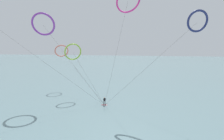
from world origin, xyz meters
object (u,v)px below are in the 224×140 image
at_px(kite_coral, 62,51).
at_px(kite_magenta, 128,0).
at_px(surfer_crimson, 104,102).
at_px(kite_violet, 43,24).
at_px(kite_lime, 73,52).
at_px(kite_navy, 197,21).

bearing_deg(kite_coral, kite_magenta, 118.55).
height_order(surfer_crimson, kite_violet, kite_violet).
distance_m(kite_violet, kite_lime, 9.34).
distance_m(kite_lime, kite_coral, 10.08).
xyz_separation_m(kite_lime, kite_navy, (25.73, -11.66, 5.60)).
relative_size(surfer_crimson, kite_coral, 0.10).
relative_size(kite_lime, kite_navy, 0.70).
xyz_separation_m(kite_magenta, kite_coral, (-20.17, 13.79, -10.53)).
bearing_deg(kite_coral, kite_violet, 70.21).
distance_m(surfer_crimson, kite_navy, 23.41).
xyz_separation_m(kite_violet, kite_lime, (4.66, 5.24, -6.17)).
bearing_deg(kite_magenta, kite_lime, 176.17).
bearing_deg(kite_magenta, surfer_crimson, -153.93).
bearing_deg(kite_lime, kite_coral, -83.14).
distance_m(kite_magenta, kite_navy, 14.05).
distance_m(kite_magenta, kite_lime, 18.32).
bearing_deg(kite_magenta, kite_coral, 165.10).
relative_size(kite_magenta, kite_lime, 1.84).
xyz_separation_m(kite_magenta, kite_lime, (-13.83, 5.95, -10.43)).
height_order(kite_violet, kite_coral, kite_violet).
relative_size(kite_violet, kite_coral, 1.11).
bearing_deg(kite_coral, kite_navy, 121.61).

